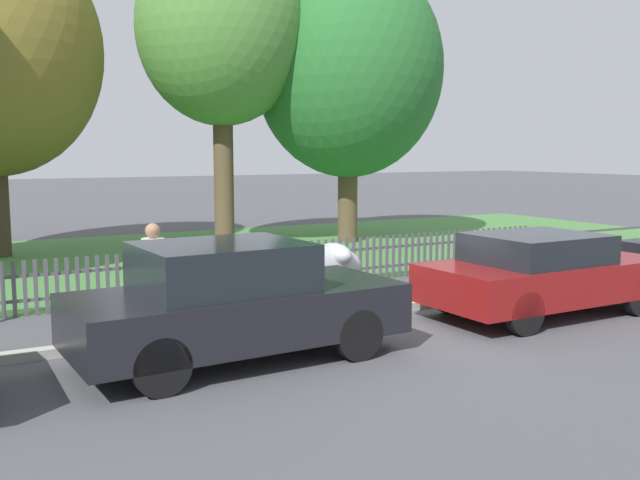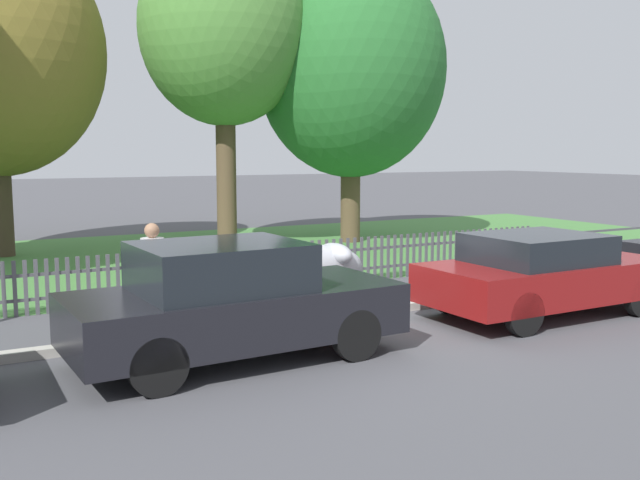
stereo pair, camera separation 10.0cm
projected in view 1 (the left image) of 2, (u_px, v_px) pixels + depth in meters
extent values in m
plane|color=#4C4C51|center=(352.00, 319.00, 10.68)|extent=(120.00, 120.00, 0.00)
cube|color=#B2ADA3|center=(348.00, 314.00, 10.76)|extent=(29.59, 0.20, 0.12)
cube|color=#477F3D|center=(188.00, 255.00, 17.16)|extent=(29.59, 9.86, 0.01)
cube|color=#4C4C51|center=(277.00, 277.00, 12.89)|extent=(29.59, 0.03, 0.05)
cube|color=#4C4C51|center=(277.00, 256.00, 12.84)|extent=(29.59, 0.03, 0.05)
cube|color=#4C4C51|center=(3.00, 291.00, 10.64)|extent=(0.06, 0.03, 0.86)
cube|color=#4C4C51|center=(14.00, 290.00, 10.71)|extent=(0.06, 0.03, 0.86)
cube|color=#4C4C51|center=(25.00, 289.00, 10.79)|extent=(0.06, 0.03, 0.86)
cube|color=#4C4C51|center=(36.00, 288.00, 10.86)|extent=(0.06, 0.03, 0.86)
cube|color=#4C4C51|center=(47.00, 287.00, 10.94)|extent=(0.06, 0.03, 0.86)
cube|color=#4C4C51|center=(57.00, 286.00, 11.01)|extent=(0.06, 0.03, 0.86)
cube|color=#4C4C51|center=(68.00, 285.00, 11.09)|extent=(0.06, 0.03, 0.86)
cube|color=#4C4C51|center=(78.00, 284.00, 11.16)|extent=(0.06, 0.03, 0.86)
cube|color=#4C4C51|center=(88.00, 283.00, 11.24)|extent=(0.06, 0.03, 0.86)
cube|color=#4C4C51|center=(98.00, 282.00, 11.31)|extent=(0.06, 0.03, 0.86)
cube|color=#4C4C51|center=(108.00, 281.00, 11.38)|extent=(0.06, 0.03, 0.86)
cube|color=#4C4C51|center=(118.00, 281.00, 11.46)|extent=(0.06, 0.03, 0.86)
cube|color=#4C4C51|center=(127.00, 280.00, 11.53)|extent=(0.06, 0.03, 0.86)
cube|color=#4C4C51|center=(137.00, 279.00, 11.61)|extent=(0.06, 0.03, 0.86)
cube|color=#4C4C51|center=(146.00, 278.00, 11.68)|extent=(0.06, 0.03, 0.86)
cube|color=#4C4C51|center=(155.00, 277.00, 11.76)|extent=(0.06, 0.03, 0.86)
cube|color=#4C4C51|center=(164.00, 276.00, 11.83)|extent=(0.06, 0.03, 0.86)
cube|color=#4C4C51|center=(173.00, 276.00, 11.91)|extent=(0.06, 0.03, 0.86)
cube|color=#4C4C51|center=(182.00, 275.00, 11.98)|extent=(0.06, 0.03, 0.86)
cube|color=#4C4C51|center=(191.00, 274.00, 12.06)|extent=(0.06, 0.03, 0.86)
cube|color=#4C4C51|center=(200.00, 273.00, 12.13)|extent=(0.06, 0.03, 0.86)
cube|color=#4C4C51|center=(208.00, 273.00, 12.21)|extent=(0.06, 0.03, 0.86)
cube|color=#4C4C51|center=(217.00, 272.00, 12.28)|extent=(0.06, 0.03, 0.86)
cube|color=#4C4C51|center=(225.00, 271.00, 12.36)|extent=(0.06, 0.03, 0.86)
cube|color=#4C4C51|center=(234.00, 270.00, 12.43)|extent=(0.06, 0.03, 0.86)
cube|color=#4C4C51|center=(242.00, 270.00, 12.50)|extent=(0.06, 0.03, 0.86)
cube|color=#4C4C51|center=(250.00, 269.00, 12.58)|extent=(0.06, 0.03, 0.86)
cube|color=#4C4C51|center=(258.00, 268.00, 12.65)|extent=(0.06, 0.03, 0.86)
cube|color=#4C4C51|center=(266.00, 268.00, 12.73)|extent=(0.06, 0.03, 0.86)
cube|color=#4C4C51|center=(273.00, 267.00, 12.80)|extent=(0.06, 0.03, 0.86)
cube|color=#4C4C51|center=(281.00, 266.00, 12.88)|extent=(0.06, 0.03, 0.86)
cube|color=#4C4C51|center=(289.00, 266.00, 12.95)|extent=(0.06, 0.03, 0.86)
cube|color=#4C4C51|center=(296.00, 265.00, 13.03)|extent=(0.06, 0.03, 0.86)
cube|color=#4C4C51|center=(304.00, 264.00, 13.10)|extent=(0.06, 0.03, 0.86)
cube|color=#4C4C51|center=(311.00, 264.00, 13.18)|extent=(0.06, 0.03, 0.86)
cube|color=#4C4C51|center=(318.00, 263.00, 13.25)|extent=(0.06, 0.03, 0.86)
cube|color=#4C4C51|center=(326.00, 262.00, 13.33)|extent=(0.06, 0.03, 0.86)
cube|color=#4C4C51|center=(333.00, 262.00, 13.40)|extent=(0.06, 0.03, 0.86)
cube|color=#4C4C51|center=(340.00, 261.00, 13.48)|extent=(0.06, 0.03, 0.86)
cube|color=#4C4C51|center=(347.00, 261.00, 13.55)|extent=(0.06, 0.03, 0.86)
cube|color=#4C4C51|center=(354.00, 260.00, 13.62)|extent=(0.06, 0.03, 0.86)
cube|color=#4C4C51|center=(360.00, 259.00, 13.70)|extent=(0.06, 0.03, 0.86)
cube|color=#4C4C51|center=(367.00, 259.00, 13.77)|extent=(0.06, 0.03, 0.86)
cube|color=#4C4C51|center=(374.00, 258.00, 13.85)|extent=(0.06, 0.03, 0.86)
cube|color=#4C4C51|center=(380.00, 258.00, 13.92)|extent=(0.06, 0.03, 0.86)
cube|color=#4C4C51|center=(387.00, 257.00, 14.00)|extent=(0.06, 0.03, 0.86)
cube|color=#4C4C51|center=(393.00, 256.00, 14.07)|extent=(0.06, 0.03, 0.86)
cube|color=#4C4C51|center=(400.00, 256.00, 14.15)|extent=(0.06, 0.03, 0.86)
cube|color=#4C4C51|center=(406.00, 255.00, 14.22)|extent=(0.06, 0.03, 0.86)
cube|color=#4C4C51|center=(412.00, 255.00, 14.30)|extent=(0.06, 0.03, 0.86)
cube|color=#4C4C51|center=(419.00, 254.00, 14.37)|extent=(0.06, 0.03, 0.86)
cube|color=#4C4C51|center=(425.00, 254.00, 14.45)|extent=(0.06, 0.03, 0.86)
cube|color=#4C4C51|center=(431.00, 253.00, 14.52)|extent=(0.06, 0.03, 0.86)
cube|color=#4C4C51|center=(437.00, 253.00, 14.60)|extent=(0.06, 0.03, 0.86)
cube|color=#4C4C51|center=(443.00, 252.00, 14.67)|extent=(0.06, 0.03, 0.86)
cube|color=#4C4C51|center=(449.00, 252.00, 14.74)|extent=(0.06, 0.03, 0.86)
cube|color=#4C4C51|center=(454.00, 251.00, 14.82)|extent=(0.06, 0.03, 0.86)
cube|color=#4C4C51|center=(460.00, 251.00, 14.89)|extent=(0.06, 0.03, 0.86)
cube|color=#4C4C51|center=(466.00, 250.00, 14.97)|extent=(0.06, 0.03, 0.86)
cube|color=#4C4C51|center=(471.00, 250.00, 15.04)|extent=(0.06, 0.03, 0.86)
cube|color=#4C4C51|center=(477.00, 249.00, 15.12)|extent=(0.06, 0.03, 0.86)
cube|color=#4C4C51|center=(483.00, 249.00, 15.19)|extent=(0.06, 0.03, 0.86)
cube|color=#4C4C51|center=(488.00, 248.00, 15.27)|extent=(0.06, 0.03, 0.86)
cube|color=#4C4C51|center=(493.00, 248.00, 15.34)|extent=(0.06, 0.03, 0.86)
cube|color=#4C4C51|center=(499.00, 247.00, 15.42)|extent=(0.06, 0.03, 0.86)
cube|color=#4C4C51|center=(504.00, 247.00, 15.49)|extent=(0.06, 0.03, 0.86)
cube|color=#4C4C51|center=(509.00, 246.00, 15.57)|extent=(0.06, 0.03, 0.86)
cube|color=#4C4C51|center=(515.00, 246.00, 15.64)|extent=(0.06, 0.03, 0.86)
cube|color=#4C4C51|center=(520.00, 245.00, 15.72)|extent=(0.06, 0.03, 0.86)
cube|color=#4C4C51|center=(525.00, 245.00, 15.79)|extent=(0.06, 0.03, 0.86)
cube|color=black|center=(238.00, 313.00, 8.53)|extent=(4.01, 1.86, 0.61)
cube|color=black|center=(222.00, 267.00, 8.35)|extent=(1.95, 1.61, 0.56)
cylinder|color=black|center=(295.00, 310.00, 9.85)|extent=(0.64, 0.16, 0.63)
cylinder|color=black|center=(359.00, 335.00, 8.53)|extent=(0.64, 0.16, 0.63)
cylinder|color=black|center=(118.00, 334.00, 8.59)|extent=(0.64, 0.16, 0.63)
cylinder|color=black|center=(161.00, 367.00, 7.26)|extent=(0.64, 0.16, 0.63)
cube|color=maroon|center=(544.00, 279.00, 10.92)|extent=(3.89, 1.75, 0.57)
cube|color=black|center=(537.00, 248.00, 10.76)|extent=(1.88, 1.56, 0.43)
cylinder|color=black|center=(559.00, 280.00, 12.22)|extent=(0.62, 0.15, 0.61)
cylinder|color=black|center=(640.00, 296.00, 10.86)|extent=(0.62, 0.15, 0.61)
cylinder|color=black|center=(450.00, 294.00, 11.04)|extent=(0.62, 0.15, 0.61)
cylinder|color=black|center=(525.00, 314.00, 9.68)|extent=(0.62, 0.15, 0.61)
cylinder|color=black|center=(348.00, 285.00, 11.91)|extent=(0.54, 0.11, 0.54)
cylinder|color=black|center=(271.00, 294.00, 11.18)|extent=(0.54, 0.11, 0.54)
ellipsoid|color=#9EA0A8|center=(311.00, 269.00, 11.50)|extent=(1.93, 0.71, 0.79)
ellipsoid|color=#9EA0A8|center=(335.00, 254.00, 11.70)|extent=(0.46, 0.84, 0.37)
cylinder|color=brown|center=(224.00, 166.00, 18.15)|extent=(0.50, 0.50, 4.22)
ellipsoid|color=#4C8438|center=(221.00, 27.00, 17.72)|extent=(4.24, 4.24, 4.87)
cylinder|color=brown|center=(348.00, 186.00, 19.54)|extent=(0.54, 0.54, 3.10)
ellipsoid|color=#286B2D|center=(348.00, 68.00, 19.15)|extent=(5.09, 5.09, 5.86)
cylinder|color=#7F6B51|center=(158.00, 310.00, 9.61)|extent=(0.14, 0.14, 0.75)
cylinder|color=#7F6B51|center=(152.00, 307.00, 9.79)|extent=(0.14, 0.14, 0.75)
cylinder|color=silver|center=(153.00, 260.00, 9.62)|extent=(0.35, 0.35, 0.59)
sphere|color=#A37556|center=(153.00, 231.00, 9.57)|extent=(0.20, 0.20, 0.20)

